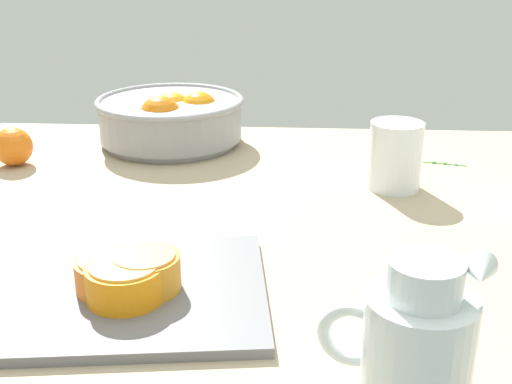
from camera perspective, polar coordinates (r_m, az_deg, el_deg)
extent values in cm
cube|color=tan|center=(97.21, 1.64, -3.31)|extent=(123.81, 99.34, 3.00)
cylinder|color=#99999E|center=(133.34, -7.23, 4.42)|extent=(25.49, 25.49, 1.20)
cylinder|color=#99999E|center=(132.16, -7.32, 6.20)|extent=(27.70, 27.70, 7.39)
torus|color=#99999E|center=(131.26, -7.39, 7.76)|extent=(28.90, 28.90, 1.20)
sphere|color=orange|center=(131.31, -4.90, 6.93)|extent=(7.63, 7.63, 7.63)
sphere|color=orange|center=(133.31, -7.11, 6.93)|extent=(7.28, 7.28, 7.28)
sphere|color=orange|center=(133.16, -8.67, 6.49)|extent=(6.74, 6.74, 6.74)
sphere|color=orange|center=(126.61, -8.19, 6.42)|extent=(7.87, 7.87, 7.87)
cylinder|color=white|center=(59.35, 13.61, -13.57)|extent=(9.43, 9.43, 11.34)
cylinder|color=white|center=(55.54, 14.26, -7.30)|extent=(6.29, 6.29, 3.41)
cone|color=white|center=(55.12, 18.69, -6.63)|extent=(3.40, 3.55, 2.80)
torus|color=white|center=(59.00, 8.25, -12.03)|extent=(6.30, 2.55, 6.19)
cylinder|color=#FDAF2F|center=(60.81, 13.39, -15.53)|extent=(8.67, 8.67, 6.27)
cylinder|color=white|center=(109.61, 11.85, 3.07)|extent=(8.59, 8.59, 11.03)
cylinder|color=#F1A13F|center=(110.63, 11.72, 1.49)|extent=(7.56, 7.56, 4.61)
cube|color=slate|center=(78.63, -11.89, -8.42)|extent=(37.10, 30.05, 1.23)
cylinder|color=orange|center=(77.54, -12.23, -6.88)|extent=(8.33, 8.33, 3.55)
cylinder|color=#FBBE5C|center=(76.66, -12.34, -5.61)|extent=(7.33, 7.33, 0.30)
cylinder|color=orange|center=(75.18, -11.15, -7.57)|extent=(8.75, 8.75, 3.94)
cylinder|color=#FCC664|center=(74.19, -11.26, -6.14)|extent=(7.70, 7.70, 0.30)
cylinder|color=orange|center=(76.56, -9.50, -6.83)|extent=(8.07, 8.07, 4.08)
cylinder|color=#FCB365|center=(75.56, -9.60, -5.36)|extent=(7.10, 7.10, 0.30)
sphere|color=orange|center=(126.50, -20.10, 3.68)|extent=(6.87, 6.87, 6.87)
cylinder|color=#3E8E3A|center=(124.89, 15.89, 2.37)|extent=(7.58, 2.15, 0.30)
sphere|color=#3E8E3A|center=(124.88, 15.01, 2.53)|extent=(0.85, 0.85, 0.85)
sphere|color=#3E8E3A|center=(124.84, 15.90, 2.43)|extent=(0.78, 0.78, 0.78)
sphere|color=#3E8E3A|center=(124.83, 16.78, 2.33)|extent=(0.61, 0.61, 0.61)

